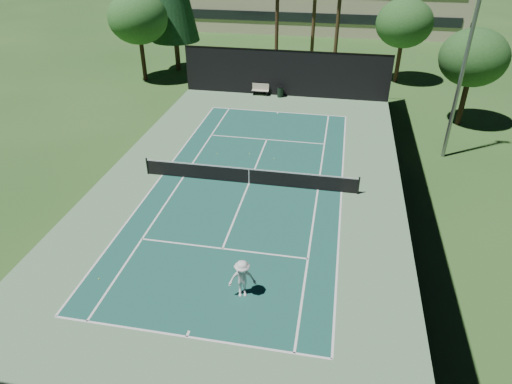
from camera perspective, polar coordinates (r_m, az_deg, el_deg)
ground at (r=27.34m, az=-0.89°, el=1.06°), size 160.00×160.00×0.00m
apron_slab at (r=27.34m, az=-0.89°, el=1.07°), size 18.00×32.00×0.01m
court_surface at (r=27.34m, az=-0.89°, el=1.09°), size 10.97×23.77×0.01m
court_lines at (r=27.33m, az=-0.89°, el=1.10°), size 11.07×23.87×0.01m
tennis_net at (r=27.07m, az=-0.90°, el=2.08°), size 12.90×0.10×1.10m
fence at (r=26.45m, az=-0.89°, el=4.90°), size 18.04×32.05×4.03m
player at (r=19.15m, az=-1.72°, el=-10.81°), size 1.30×0.96×1.81m
tennis_ball_a at (r=21.60m, az=-19.03°, el=-10.21°), size 0.06×0.06×0.06m
tennis_ball_b at (r=30.79m, az=-0.81°, el=4.78°), size 0.07×0.07×0.07m
tennis_ball_c at (r=30.19m, az=2.26°, el=4.19°), size 0.06×0.06×0.06m
tennis_ball_d at (r=30.90m, az=-4.84°, el=4.78°), size 0.07×0.07×0.07m
park_bench at (r=41.69m, az=0.56°, el=12.74°), size 1.50×0.45×1.02m
trash_bin at (r=41.29m, az=3.05°, el=12.41°), size 0.56×0.56×0.95m
decid_tree_a at (r=46.21m, az=18.05°, el=19.41°), size 5.12×5.12×7.62m
decid_tree_b at (r=37.35m, az=25.55°, el=14.90°), size 4.80×4.80×7.14m
decid_tree_c at (r=45.96m, az=-14.54°, el=20.28°), size 5.44×5.44×8.09m
light_pole at (r=30.89m, az=24.72°, el=14.87°), size 0.90×0.25×12.22m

